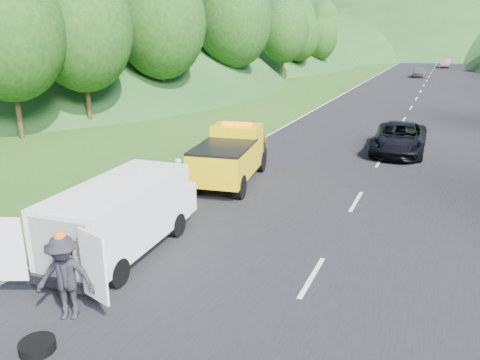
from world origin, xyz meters
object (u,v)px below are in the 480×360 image
at_px(woman, 181,198).
at_px(spare_tire, 38,351).
at_px(suitcase, 111,199).
at_px(worker, 70,318).
at_px(child, 187,214).
at_px(passing_suv, 398,153).
at_px(white_van, 123,214).
at_px(tow_truck, 231,155).

relative_size(woman, spare_tire, 2.17).
bearing_deg(suitcase, worker, -59.03).
bearing_deg(child, worker, -48.32).
distance_m(woman, passing_suv, 12.33).
height_order(suitcase, passing_suv, passing_suv).
distance_m(suitcase, passing_suv, 14.80).
bearing_deg(child, passing_suv, 99.52).
relative_size(white_van, woman, 3.99).
xyz_separation_m(worker, suitcase, (-3.48, 5.80, 0.28)).
height_order(tow_truck, white_van, tow_truck).
height_order(child, worker, worker).
xyz_separation_m(child, worker, (0.71, -6.26, 0.00)).
xyz_separation_m(worker, spare_tire, (0.23, -1.11, 0.00)).
xyz_separation_m(tow_truck, spare_tire, (1.07, -11.24, -1.13)).
bearing_deg(worker, tow_truck, 72.21).
relative_size(woman, passing_suv, 0.28).
bearing_deg(child, tow_truck, 127.28).
height_order(white_van, child, white_van).
height_order(child, spare_tire, child).
distance_m(woman, spare_tire, 8.92).
bearing_deg(child, suitcase, -135.43).
distance_m(tow_truck, passing_suv, 9.80).
bearing_deg(spare_tire, woman, 102.63).
distance_m(white_van, passing_suv, 16.02).
relative_size(tow_truck, white_van, 0.94).
xyz_separation_m(white_van, suitcase, (-2.67, 2.75, -0.89)).
height_order(woman, worker, worker).
bearing_deg(worker, passing_suv, 52.10).
height_order(woman, child, woman).
relative_size(child, suitcase, 1.90).
bearing_deg(suitcase, white_van, -45.82).
bearing_deg(child, spare_tire, -47.50).
xyz_separation_m(tow_truck, child, (0.14, -3.87, -1.13)).
height_order(suitcase, spare_tire, suitcase).
distance_m(worker, suitcase, 6.78).
xyz_separation_m(tow_truck, woman, (-0.88, -2.54, -1.13)).
xyz_separation_m(woman, child, (1.01, -1.33, 0.00)).
distance_m(suitcase, spare_tire, 7.85).
bearing_deg(passing_suv, worker, -106.56).
relative_size(tow_truck, woman, 3.73).
xyz_separation_m(white_van, passing_suv, (5.75, 14.91, -1.17)).
relative_size(worker, suitcase, 3.38).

